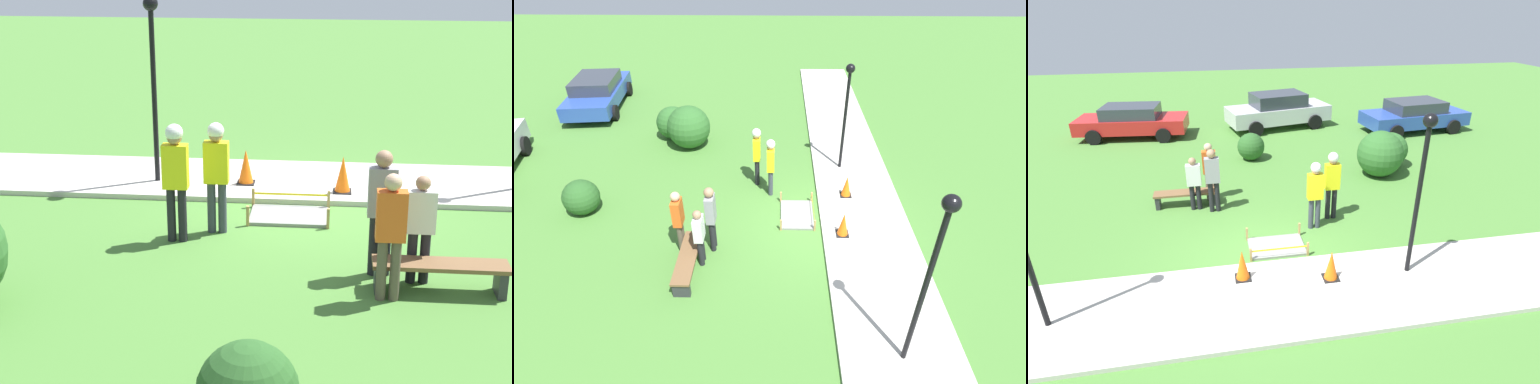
{
  "view_description": "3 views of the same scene",
  "coord_description": "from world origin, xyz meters",
  "views": [
    {
      "loc": [
        -0.21,
        13.46,
        4.83
      ],
      "look_at": [
        0.93,
        1.72,
        0.81
      ],
      "focal_mm": 55.0,
      "sensor_mm": 36.0,
      "label": 1
    },
    {
      "loc": [
        -8.8,
        1.25,
        7.14
      ],
      "look_at": [
        0.27,
        1.45,
        0.94
      ],
      "focal_mm": 28.0,
      "sensor_mm": 36.0,
      "label": 2
    },
    {
      "loc": [
        -0.87,
        -7.54,
        5.45
      ],
      "look_at": [
        0.8,
        1.55,
        1.08
      ],
      "focal_mm": 28.0,
      "sensor_mm": 36.0,
      "label": 3
    }
  ],
  "objects": [
    {
      "name": "bystander_in_gray_shirt",
      "position": [
        -1.51,
        3.11,
        0.9
      ],
      "size": [
        0.4,
        0.22,
        1.6
      ],
      "color": "black",
      "rests_on": "ground_plane"
    },
    {
      "name": "wet_concrete_patch",
      "position": [
        0.45,
        0.66,
        0.04
      ],
      "size": [
        1.4,
        0.98,
        0.36
      ],
      "color": "gray",
      "rests_on": "ground_plane"
    },
    {
      "name": "ground_plane",
      "position": [
        0.0,
        0.0,
        0.0
      ],
      "size": [
        60.0,
        60.0,
        0.0
      ],
      "primitive_type": "plane",
      "color": "#477A33"
    },
    {
      "name": "traffic_cone_far_patch",
      "position": [
        1.38,
        -0.87,
        0.43
      ],
      "size": [
        0.34,
        0.34,
        0.67
      ],
      "color": "black",
      "rests_on": "sidewalk"
    },
    {
      "name": "park_bench",
      "position": [
        -1.78,
        3.4,
        0.32
      ],
      "size": [
        1.86,
        0.44,
        0.45
      ],
      "color": "#2D2D33",
      "rests_on": "ground_plane"
    },
    {
      "name": "lamppost_near",
      "position": [
        3.12,
        -0.89,
        2.44
      ],
      "size": [
        0.28,
        0.28,
        3.53
      ],
      "color": "black",
      "rests_on": "sidewalk"
    },
    {
      "name": "sidewalk",
      "position": [
        0.0,
        -1.24,
        0.05
      ],
      "size": [
        28.0,
        2.48,
        0.1
      ],
      "color": "#BCB7AD",
      "rests_on": "ground_plane"
    },
    {
      "name": "bystander_in_orange_shirt",
      "position": [
        -1.05,
        3.69,
        1.02
      ],
      "size": [
        0.4,
        0.24,
        1.8
      ],
      "color": "brown",
      "rests_on": "ground_plane"
    },
    {
      "name": "worker_supervisor",
      "position": [
        2.19,
        1.9,
        1.18
      ],
      "size": [
        0.4,
        0.28,
        1.94
      ],
      "color": "black",
      "rests_on": "ground_plane"
    },
    {
      "name": "traffic_cone_near_patch",
      "position": [
        -0.48,
        -0.53,
        0.44
      ],
      "size": [
        0.34,
        0.34,
        0.69
      ],
      "color": "black",
      "rests_on": "sidewalk"
    },
    {
      "name": "bystander_in_white_shirt",
      "position": [
        -0.98,
        2.89,
        1.08
      ],
      "size": [
        0.4,
        0.25,
        1.88
      ],
      "color": "black",
      "rests_on": "ground_plane"
    },
    {
      "name": "worker_assistant",
      "position": [
        1.6,
        1.46,
        1.13
      ],
      "size": [
        0.4,
        0.27,
        1.87
      ],
      "color": "#383D47",
      "rests_on": "ground_plane"
    }
  ]
}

